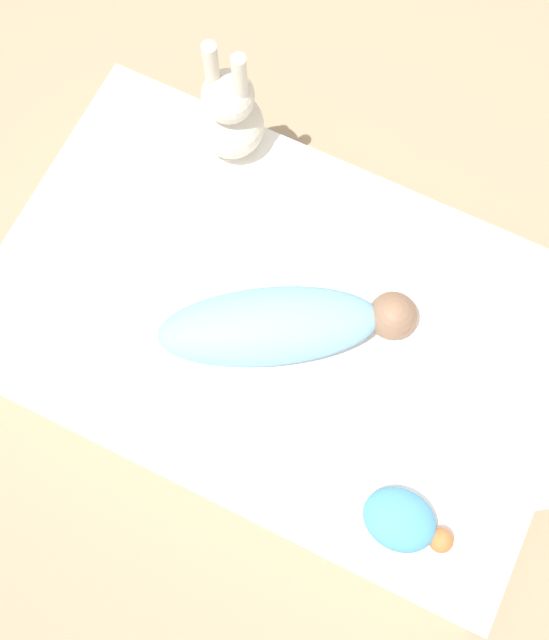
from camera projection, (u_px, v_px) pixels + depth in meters
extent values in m
plane|color=#9E8466|center=(280.00, 336.00, 1.82)|extent=(12.00, 12.00, 0.00)
cube|color=white|center=(280.00, 328.00, 1.75)|extent=(1.32, 0.84, 0.15)
cube|color=white|center=(415.00, 311.00, 1.67)|extent=(0.22, 0.17, 0.02)
ellipsoid|color=#7FB7E5|center=(269.00, 326.00, 1.61)|extent=(0.50, 0.40, 0.13)
sphere|color=#89664C|center=(393.00, 316.00, 1.62)|extent=(0.11, 0.11, 0.11)
cube|color=white|center=(502.00, 406.00, 1.57)|extent=(0.30, 0.33, 0.11)
sphere|color=beige|center=(231.00, 125.00, 1.73)|extent=(0.16, 0.16, 0.16)
sphere|color=beige|center=(228.00, 97.00, 1.62)|extent=(0.12, 0.12, 0.12)
cylinder|color=beige|center=(211.00, 64.00, 1.54)|extent=(0.03, 0.03, 0.12)
cylinder|color=beige|center=(240.00, 76.00, 1.53)|extent=(0.03, 0.03, 0.12)
ellipsoid|color=#4C99C6|center=(399.00, 520.00, 1.52)|extent=(0.15, 0.12, 0.07)
sphere|color=orange|center=(441.00, 540.00, 1.51)|extent=(0.05, 0.05, 0.05)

